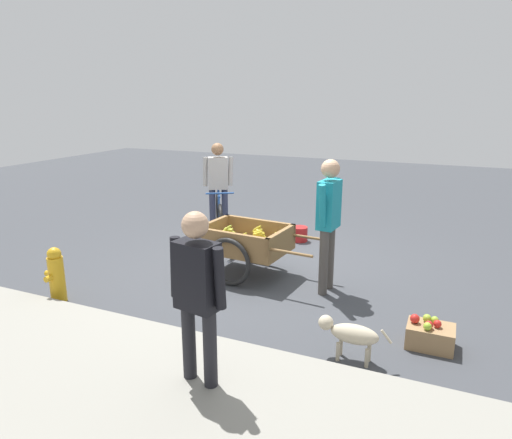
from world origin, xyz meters
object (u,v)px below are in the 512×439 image
object	(u,v)px
fire_hydrant	(56,275)
apple_crate	(430,335)
bicycle	(219,215)
dog	(350,333)
cyclist_person	(218,180)
fruit_cart	(246,244)
vendor_person	(329,214)
bystander_person	(197,290)
plastic_bucket	(299,234)

from	to	relation	value
fire_hydrant	apple_crate	xyz separation A→B (m)	(-4.11, -0.67, -0.21)
bicycle	dog	xyz separation A→B (m)	(-2.99, 3.08, -0.08)
cyclist_person	apple_crate	xyz separation A→B (m)	(-3.73, 2.67, -0.82)
apple_crate	fruit_cart	bearing A→B (deg)	-22.43
fruit_cart	apple_crate	xyz separation A→B (m)	(-2.43, 1.00, -0.31)
fruit_cart	vendor_person	world-z (taller)	vendor_person
bystander_person	fire_hydrant	bearing A→B (deg)	-19.41
fruit_cart	plastic_bucket	size ratio (longest dim) A/B	6.34
apple_crate	plastic_bucket	bearing A→B (deg)	-50.73
fruit_cart	fire_hydrant	world-z (taller)	fruit_cart
cyclist_person	plastic_bucket	world-z (taller)	cyclist_person
dog	fire_hydrant	world-z (taller)	fire_hydrant
apple_crate	bystander_person	size ratio (longest dim) A/B	0.29
fruit_cart	bicycle	size ratio (longest dim) A/B	1.17
cyclist_person	dog	size ratio (longest dim) A/B	2.35
bystander_person	vendor_person	bearing A→B (deg)	-99.03
plastic_bucket	bicycle	bearing A→B (deg)	7.72
apple_crate	bystander_person	bearing A→B (deg)	42.53
vendor_person	bystander_person	world-z (taller)	vendor_person
bicycle	bystander_person	bearing A→B (deg)	116.02
vendor_person	bystander_person	distance (m)	2.46
fire_hydrant	bystander_person	distance (m)	2.65
apple_crate	bystander_person	world-z (taller)	bystander_person
dog	fire_hydrant	size ratio (longest dim) A/B	1.01
fruit_cart	plastic_bucket	xyz separation A→B (m)	(-0.20, -1.73, -0.31)
vendor_person	fire_hydrant	xyz separation A→B (m)	(2.83, 1.56, -0.66)
bicycle	apple_crate	world-z (taller)	bicycle
plastic_bucket	bystander_person	bearing A→B (deg)	97.59
apple_crate	bicycle	bearing A→B (deg)	-34.81
vendor_person	dog	size ratio (longest dim) A/B	2.45
plastic_bucket	vendor_person	bearing A→B (deg)	117.47
fire_hydrant	plastic_bucket	bearing A→B (deg)	-118.89
cyclist_person	plastic_bucket	bearing A→B (deg)	-177.66
fruit_cart	apple_crate	size ratio (longest dim) A/B	3.89
bicycle	fire_hydrant	bearing A→B (deg)	81.88
plastic_bucket	fruit_cart	bearing A→B (deg)	83.55
plastic_bucket	fire_hydrant	bearing A→B (deg)	61.11
dog	apple_crate	bearing A→B (deg)	-140.56
bicycle	plastic_bucket	bearing A→B (deg)	-172.28
fire_hydrant	apple_crate	bearing A→B (deg)	-170.77
cyclist_person	fire_hydrant	xyz separation A→B (m)	(0.38, 3.34, -0.61)
bicycle	fire_hydrant	size ratio (longest dim) A/B	2.18
cyclist_person	dog	xyz separation A→B (m)	(-3.06, 3.21, -0.68)
vendor_person	apple_crate	xyz separation A→B (m)	(-1.28, 0.90, -0.87)
vendor_person	plastic_bucket	bearing A→B (deg)	-62.53
vendor_person	dog	bearing A→B (deg)	113.10
fire_hydrant	fruit_cart	bearing A→B (deg)	-135.17
bicycle	fire_hydrant	distance (m)	3.24
dog	vendor_person	bearing A→B (deg)	-66.90
dog	fire_hydrant	bearing A→B (deg)	2.01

